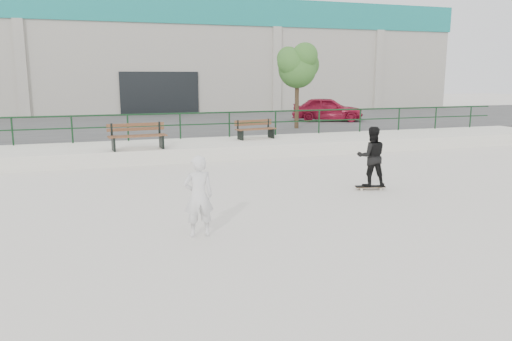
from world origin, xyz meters
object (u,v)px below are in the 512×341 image
object	(u,v)px
tree	(298,65)
seated_skater	(198,196)
bench_right	(255,129)
red_car	(327,109)
standing_skater	(371,157)
bench_left	(137,136)
skateboard	(370,187)

from	to	relation	value
tree	seated_skater	distance (m)	15.20
bench_right	red_car	bearing A→B (deg)	35.55
red_car	standing_skater	world-z (taller)	red_car
bench_right	red_car	xyz separation A→B (m)	(6.21, 6.20, 0.28)
standing_skater	tree	bearing A→B (deg)	-85.68
bench_right	red_car	size ratio (longest dim) A/B	0.44
bench_right	red_car	distance (m)	8.77
tree	bench_right	bearing A→B (deg)	-134.37
bench_left	tree	bearing A→B (deg)	25.66
tree	skateboard	distance (m)	11.35
tree	standing_skater	world-z (taller)	tree
bench_right	seated_skater	world-z (taller)	seated_skater
bench_left	bench_right	world-z (taller)	bench_left
bench_right	seated_skater	distance (m)	10.66
bench_left	seated_skater	distance (m)	8.33
bench_left	tree	distance (m)	9.43
seated_skater	red_car	bearing A→B (deg)	-122.75
tree	seated_skater	bearing A→B (deg)	-119.99
red_car	skateboard	distance (m)	14.64
skateboard	standing_skater	world-z (taller)	standing_skater
bench_right	red_car	world-z (taller)	red_car
bench_left	tree	xyz separation A→B (m)	(7.82, 4.64, 2.51)
bench_right	standing_skater	bearing A→B (deg)	-93.44
red_car	tree	bearing A→B (deg)	157.60
tree	red_car	world-z (taller)	tree
skateboard	seated_skater	size ratio (longest dim) A/B	0.52
tree	skateboard	bearing A→B (deg)	-102.69
bench_right	standing_skater	world-z (taller)	standing_skater
tree	skateboard	size ratio (longest dim) A/B	4.90
seated_skater	standing_skater	bearing A→B (deg)	-154.12
bench_left	standing_skater	xyz separation A→B (m)	(5.44, -5.92, -0.06)
red_car	bench_right	bearing A→B (deg)	158.32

